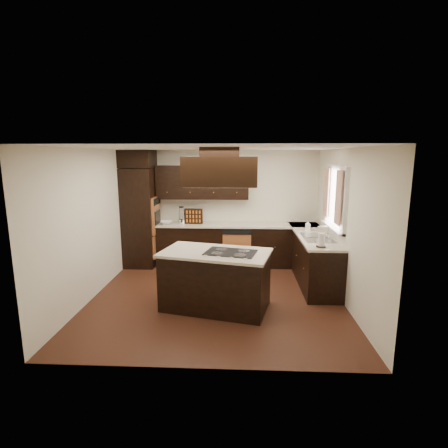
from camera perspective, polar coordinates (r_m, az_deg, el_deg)
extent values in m
cube|color=#512918|center=(6.16, -1.22, -11.73)|extent=(4.20, 4.20, 0.02)
cube|color=white|center=(5.68, -1.33, 12.40)|extent=(4.20, 4.20, 0.02)
cube|color=beige|center=(7.87, -0.20, 2.84)|extent=(4.20, 0.02, 2.50)
cube|color=beige|center=(3.75, -3.52, -6.47)|extent=(4.20, 0.02, 2.50)
cube|color=beige|center=(6.30, -20.79, 0.03)|extent=(0.02, 4.20, 2.50)
cube|color=beige|center=(6.03, 19.18, -0.34)|extent=(0.02, 4.20, 2.50)
cube|color=black|center=(7.80, -13.50, 1.04)|extent=(0.65, 0.75, 2.12)
cube|color=#B46734|center=(7.70, -11.02, 1.47)|extent=(0.05, 0.62, 0.78)
cube|color=black|center=(7.72, -0.06, -3.45)|extent=(2.93, 0.60, 0.88)
cube|color=black|center=(6.99, 14.25, -5.37)|extent=(0.60, 2.40, 0.88)
cube|color=beige|center=(7.61, -0.06, -0.12)|extent=(2.93, 0.63, 0.04)
cube|color=beige|center=(6.87, 14.31, -1.69)|extent=(0.63, 2.40, 0.04)
cube|color=black|center=(7.66, -3.51, 6.81)|extent=(2.00, 0.34, 0.72)
cube|color=#B46734|center=(7.44, 2.09, -4.37)|extent=(0.60, 0.05, 0.72)
cube|color=white|center=(6.48, 17.71, 4.10)|extent=(0.06, 1.32, 1.12)
cube|color=white|center=(6.49, 17.95, 4.09)|extent=(0.00, 1.20, 1.00)
cube|color=beige|center=(6.05, 18.19, 4.09)|extent=(0.02, 0.34, 0.90)
cube|color=beige|center=(6.86, 16.36, 4.96)|extent=(0.02, 0.34, 0.90)
cube|color=silver|center=(6.54, 15.05, -2.17)|extent=(0.52, 0.84, 0.01)
cube|color=black|center=(5.58, -1.38, -9.27)|extent=(1.76, 1.22, 0.88)
cube|color=beige|center=(5.43, -1.40, -4.72)|extent=(1.83, 1.29, 0.04)
cube|color=black|center=(5.36, 1.08, -4.65)|extent=(0.85, 0.67, 0.01)
cube|color=black|center=(5.13, -0.62, 8.63)|extent=(1.05, 0.72, 0.42)
cube|color=black|center=(5.12, -0.62, 11.70)|extent=(0.55, 0.50, 0.13)
cylinder|color=silver|center=(7.65, -6.92, 0.40)|extent=(0.15, 0.15, 0.10)
cone|color=silver|center=(7.62, -6.95, 1.73)|extent=(0.13, 0.13, 0.26)
cube|color=black|center=(7.62, -4.98, 1.27)|extent=(0.40, 0.13, 0.33)
imported|color=white|center=(7.68, -9.39, 0.24)|extent=(0.28, 0.28, 0.07)
imported|color=white|center=(7.11, 13.53, -0.21)|extent=(0.10, 0.11, 0.21)
cylinder|color=white|center=(5.86, 15.61, -2.55)|extent=(0.11, 0.11, 0.24)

